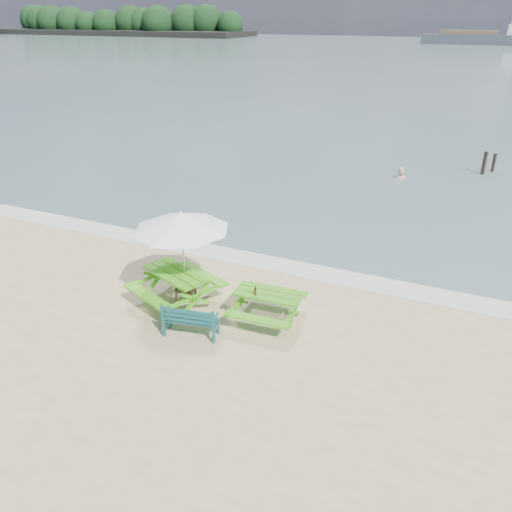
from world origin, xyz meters
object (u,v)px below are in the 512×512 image
at_px(picnic_table_right, 267,306).
at_px(beer_bottle, 255,292).
at_px(park_bench, 191,326).
at_px(side_table, 186,293).
at_px(patio_umbrella, 181,221).
at_px(picnic_table_left, 177,288).
at_px(swimmer, 399,187).

xyz_separation_m(picnic_table_right, beer_bottle, (-0.21, -0.20, 0.46)).
bearing_deg(park_bench, side_table, 125.37).
distance_m(patio_umbrella, beer_bottle, 2.44).
xyz_separation_m(picnic_table_left, patio_umbrella, (0.11, 0.24, 1.70)).
bearing_deg(picnic_table_left, picnic_table_right, 4.63).
height_order(picnic_table_left, swimmer, picnic_table_left).
height_order(park_bench, side_table, park_bench).
relative_size(picnic_table_left, swimmer, 1.37).
xyz_separation_m(picnic_table_left, picnic_table_right, (2.36, 0.19, -0.06)).
height_order(picnic_table_right, swimmer, picnic_table_right).
bearing_deg(park_bench, patio_umbrella, 125.37).
height_order(patio_umbrella, beer_bottle, patio_umbrella).
distance_m(picnic_table_left, side_table, 0.36).
bearing_deg(picnic_table_left, park_bench, -46.16).
height_order(picnic_table_left, patio_umbrella, patio_umbrella).
xyz_separation_m(picnic_table_left, side_table, (0.11, 0.24, -0.24)).
bearing_deg(swimmer, beer_bottle, -95.35).
height_order(beer_bottle, swimmer, beer_bottle).
xyz_separation_m(side_table, beer_bottle, (2.04, -0.25, 0.64)).
bearing_deg(side_table, park_bench, -54.63).
distance_m(park_bench, side_table, 1.65).
relative_size(picnic_table_left, picnic_table_right, 1.40).
relative_size(patio_umbrella, swimmer, 1.49).
xyz_separation_m(patio_umbrella, swimmer, (3.25, 12.68, -2.51)).
relative_size(picnic_table_right, park_bench, 1.36).
height_order(picnic_table_left, side_table, picnic_table_left).
bearing_deg(beer_bottle, side_table, 172.94).
bearing_deg(park_bench, picnic_table_left, 133.84).
bearing_deg(patio_umbrella, picnic_table_right, -1.22).
height_order(picnic_table_right, side_table, picnic_table_right).
bearing_deg(swimmer, side_table, -104.40).
bearing_deg(patio_umbrella, picnic_table_left, -114.02).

